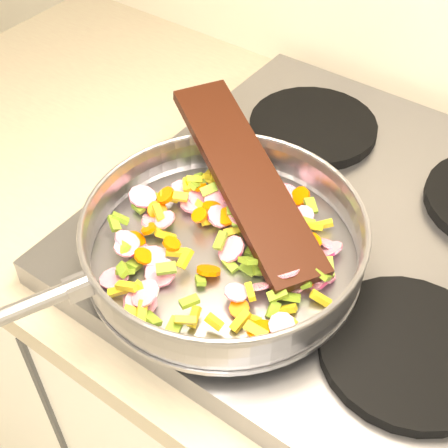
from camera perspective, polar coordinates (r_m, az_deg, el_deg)
The scene contains 7 objects.
cooktop at distance 0.83m, azimuth 11.39°, elevation -0.91°, with size 0.60×0.60×0.04m, color #939399.
grate_fl at distance 0.77m, azimuth -2.36°, elevation -1.15°, with size 0.19×0.19×0.02m, color black.
grate_fr at distance 0.70m, azimuth 16.53°, elevation -11.00°, with size 0.19×0.19×0.02m, color black.
grate_bl at distance 0.95m, azimuth 8.13°, elevation 8.82°, with size 0.19×0.19×0.02m, color black.
saute_pan at distance 0.71m, azimuth -0.14°, elevation -1.25°, with size 0.37×0.51×0.06m.
vegetable_heap at distance 0.73m, azimuth -0.21°, elevation -1.32°, with size 0.30×0.30×0.05m.
wooden_spatula at distance 0.76m, azimuth 2.02°, elevation 4.35°, with size 0.32×0.07×0.01m, color black.
Camera 1 is at (-0.50, 1.12, 1.51)m, focal length 50.00 mm.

